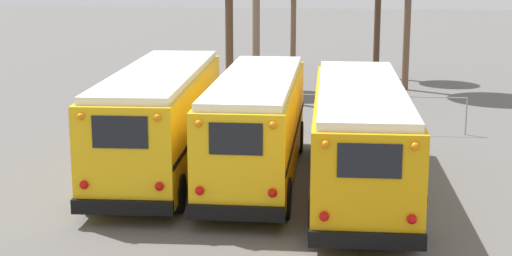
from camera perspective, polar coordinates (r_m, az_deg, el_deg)
name	(u,v)px	position (r m, az deg, el deg)	size (l,w,h in m)	color
ground_plane	(255,183)	(23.18, -0.06, -3.99)	(160.00, 160.00, 0.00)	#5B5956
school_bus_0	(160,117)	(24.01, -6.99, 0.78)	(3.09, 10.37, 3.21)	yellow
school_bus_1	(257,123)	(23.09, 0.05, 0.33)	(2.61, 9.79, 3.13)	yellow
school_bus_2	(360,135)	(22.04, 7.55, -0.49)	(2.90, 10.74, 3.05)	#E5A00C
utility_pole	(256,6)	(36.27, 0.01, 8.87)	(1.80, 0.34, 8.42)	#75604C
fence_line	(279,105)	(30.02, 1.70, 1.69)	(14.09, 0.06, 1.42)	#939399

